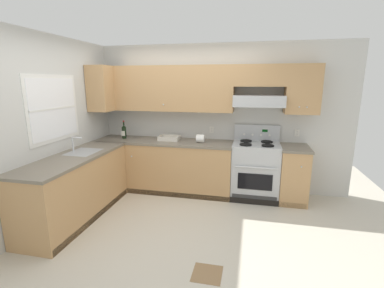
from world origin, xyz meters
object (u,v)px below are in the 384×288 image
(wine_bottle, at_px, (124,131))
(bowl, at_px, (169,139))
(stove, at_px, (255,170))
(paper_towel_roll, at_px, (200,139))

(wine_bottle, xyz_separation_m, bowl, (0.85, 0.02, -0.10))
(stove, relative_size, wine_bottle, 3.69)
(bowl, xyz_separation_m, paper_towel_roll, (0.57, -0.07, 0.04))
(stove, height_order, bowl, stove)
(wine_bottle, distance_m, bowl, 0.85)
(stove, height_order, wine_bottle, wine_bottle)
(wine_bottle, bearing_deg, paper_towel_roll, -1.72)
(paper_towel_roll, bearing_deg, wine_bottle, 178.28)
(bowl, relative_size, paper_towel_roll, 2.64)
(stove, bearing_deg, wine_bottle, 179.42)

